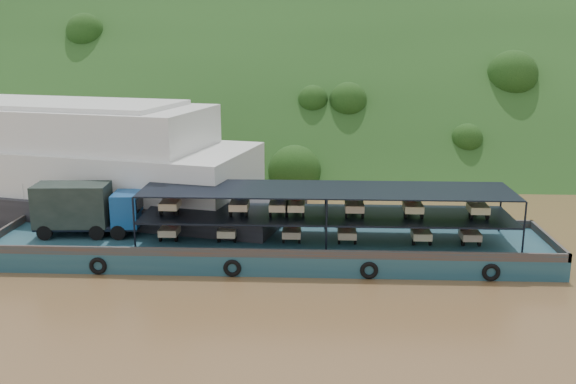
{
  "coord_description": "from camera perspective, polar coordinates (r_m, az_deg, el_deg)",
  "views": [
    {
      "loc": [
        0.02,
        -40.38,
        13.82
      ],
      "look_at": [
        -2.0,
        3.0,
        3.2
      ],
      "focal_mm": 40.0,
      "sensor_mm": 36.0,
      "label": 1
    }
  ],
  "objects": [
    {
      "name": "cargo_barge",
      "position": [
        41.03,
        -2.92,
        -4.27
      ],
      "size": [
        35.0,
        7.18,
        4.59
      ],
      "color": "#163D4E",
      "rests_on": "ground"
    },
    {
      "name": "passenger_ferry",
      "position": [
        54.86,
        -23.01,
        2.23
      ],
      "size": [
        45.93,
        21.18,
        9.02
      ],
      "rotation": [
        0.0,
        0.0,
        -0.23
      ],
      "color": "black",
      "rests_on": "ground"
    },
    {
      "name": "ground",
      "position": [
        42.68,
        2.51,
        -5.16
      ],
      "size": [
        160.0,
        160.0,
        0.0
      ],
      "primitive_type": "plane",
      "color": "brown",
      "rests_on": "ground"
    },
    {
      "name": "hillside",
      "position": [
        77.62,
        2.62,
        3.47
      ],
      "size": [
        140.0,
        39.6,
        39.6
      ],
      "primitive_type": "cube",
      "rotation": [
        0.79,
        0.0,
        0.0
      ],
      "color": "#183513",
      "rests_on": "ground"
    }
  ]
}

